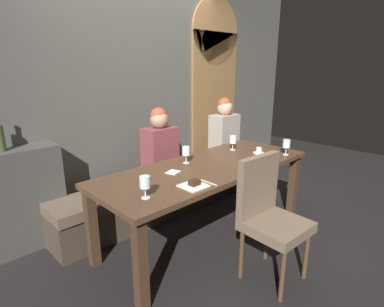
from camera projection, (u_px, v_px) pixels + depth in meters
name	position (u px, v px, depth m)	size (l,w,h in m)	color
ground	(207.00, 235.00, 3.07)	(9.00, 9.00, 0.00)	black
back_wall_tiled	(131.00, 79.00, 3.50)	(6.00, 0.12, 3.00)	#4C4944
arched_door	(214.00, 86.00, 4.39)	(0.90, 0.05, 2.55)	olive
dining_table	(208.00, 174.00, 2.89)	(2.20, 0.84, 0.74)	#412B1C
banquette_bench	(163.00, 194.00, 3.49)	(2.50, 0.44, 0.45)	#40352A
chair_near_side	(268.00, 211.00, 2.36)	(0.46, 0.46, 0.98)	#4C3321
diner_redhead	(160.00, 144.00, 3.35)	(0.36, 0.24, 0.77)	brown
diner_bearded	(224.00, 130.00, 3.99)	(0.36, 0.24, 0.81)	#9E9384
wine_glass_end_right	(186.00, 151.00, 2.90)	(0.08, 0.08, 0.16)	silver
wine_glass_end_left	(233.00, 140.00, 3.37)	(0.08, 0.08, 0.16)	silver
wine_glass_far_left	(145.00, 183.00, 2.12)	(0.08, 0.08, 0.16)	silver
wine_glass_near_right	(286.00, 144.00, 3.18)	(0.08, 0.08, 0.16)	silver
espresso_cup	(259.00, 151.00, 3.26)	(0.12, 0.12, 0.06)	white
dessert_plate	(194.00, 185.00, 2.36)	(0.19, 0.19, 0.05)	white
fork_on_table	(209.00, 183.00, 2.43)	(0.02, 0.17, 0.01)	silver
folded_napkin	(173.00, 172.00, 2.67)	(0.11, 0.10, 0.01)	silver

